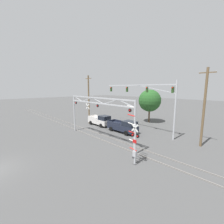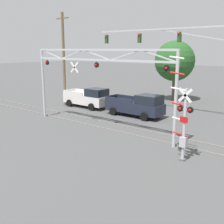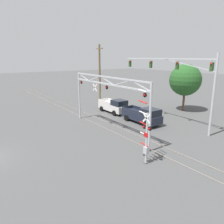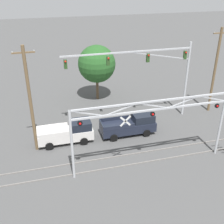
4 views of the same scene
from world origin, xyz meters
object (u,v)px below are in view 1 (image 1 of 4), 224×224
Objects in this scene: crossing_signal_mast at (134,144)px; crossing_gantry at (98,109)px; pickup_truck_following at (100,120)px; utility_pole_right at (204,107)px; pickup_truck_lead at (124,126)px; traffic_signal_span at (153,97)px; utility_pole_left at (89,99)px; background_tree_beyond_span at (150,101)px.

crossing_gantry is at bearing 167.78° from crossing_signal_mast.
utility_pole_right is at bearing 8.51° from pickup_truck_following.
crossing_gantry reaches higher than crossing_signal_mast.
crossing_gantry is at bearing -90.98° from pickup_truck_lead.
utility_pole_left is at bearing -167.06° from traffic_signal_span.
utility_pole_left is at bearing 151.96° from crossing_gantry.
background_tree_beyond_span is (-1.31, 9.42, 3.58)m from pickup_truck_lead.
utility_pole_left is (-9.20, -0.34, 3.95)m from pickup_truck_lead.
traffic_signal_span is 1.95× the size of background_tree_beyond_span.
crossing_signal_mast is 0.81× the size of background_tree_beyond_span.
pickup_truck_following is 11.07m from background_tree_beyond_span.
utility_pole_left reaches higher than traffic_signal_span.
background_tree_beyond_span is (7.89, 9.76, -0.37)m from utility_pole_left.
pickup_truck_lead is 6.19m from pickup_truck_following.
pickup_truck_lead is 10.02m from utility_pole_left.
pickup_truck_following is (-13.82, 7.02, -1.01)m from crossing_signal_mast.
background_tree_beyond_span is at bearing 125.29° from traffic_signal_span.
crossing_signal_mast is at bearing -41.98° from pickup_truck_lead.
pickup_truck_following is 17.38m from utility_pole_right.
crossing_gantry is 6.20m from pickup_truck_lead.
background_tree_beyond_span is at bearing 150.33° from utility_pole_right.
utility_pole_right is at bearing -29.67° from background_tree_beyond_span.
traffic_signal_span is 7.09m from utility_pole_right.
traffic_signal_span is 13.09m from utility_pole_left.
traffic_signal_span is at bearing 65.03° from crossing_gantry.
utility_pole_right reaches higher than traffic_signal_span.
crossing_signal_mast is 0.58× the size of utility_pole_right.
crossing_signal_mast is 0.41× the size of traffic_signal_span.
crossing_gantry is at bearing -85.24° from background_tree_beyond_span.
background_tree_beyond_span is at bearing 62.21° from pickup_truck_following.
crossing_gantry is 0.96× the size of traffic_signal_span.
pickup_truck_following is (-6.19, 0.15, -0.00)m from pickup_truck_lead.
utility_pole_right is at bearing 72.96° from crossing_signal_mast.
crossing_gantry is 8.25m from crossing_signal_mast.
crossing_gantry is 1.36× the size of utility_pole_right.
traffic_signal_span is 2.47× the size of pickup_truck_lead.
utility_pole_left reaches higher than crossing_signal_mast.
crossing_signal_mast is at bearing -21.19° from utility_pole_left.
utility_pole_left is at bearing -128.96° from background_tree_beyond_span.
crossing_gantry is 2.33× the size of crossing_signal_mast.
pickup_truck_following is at bearing 153.06° from crossing_signal_mast.
utility_pole_left is (-3.01, -0.50, 3.95)m from pickup_truck_following.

